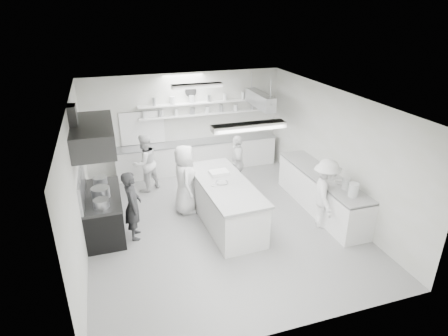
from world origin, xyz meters
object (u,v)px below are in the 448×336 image
object	(u,v)px
cook_stove	(133,205)
cook_back	(145,163)
prep_island	(225,203)
back_counter	(198,156)
right_counter	(321,193)
stove	(104,214)

from	to	relation	value
cook_stove	cook_back	xyz separation A→B (m)	(0.54, 2.28, 0.03)
prep_island	cook_stove	distance (m)	2.14
prep_island	cook_back	bearing A→B (deg)	121.65
back_counter	cook_back	xyz separation A→B (m)	(-1.73, -0.94, 0.36)
back_counter	prep_island	xyz separation A→B (m)	(-0.15, -3.25, 0.04)
right_counter	prep_island	distance (m)	2.51
stove	back_counter	xyz separation A→B (m)	(2.90, 2.80, 0.01)
stove	cook_stove	distance (m)	0.84
stove	cook_back	world-z (taller)	cook_back
back_counter	cook_stove	xyz separation A→B (m)	(-2.27, -3.22, 0.34)
prep_island	cook_stove	world-z (taller)	cook_stove
stove	cook_stove	bearing A→B (deg)	-33.99
stove	cook_stove	world-z (taller)	cook_stove
stove	cook_back	size ratio (longest dim) A/B	1.09
stove	back_counter	world-z (taller)	back_counter
right_counter	cook_back	distance (m)	4.77
back_counter	prep_island	distance (m)	3.26
stove	right_counter	distance (m)	5.28
cook_back	right_counter	bearing A→B (deg)	118.23
stove	cook_back	xyz separation A→B (m)	(1.17, 1.86, 0.37)
back_counter	cook_stove	world-z (taller)	cook_stove
cook_stove	cook_back	size ratio (longest dim) A/B	0.97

